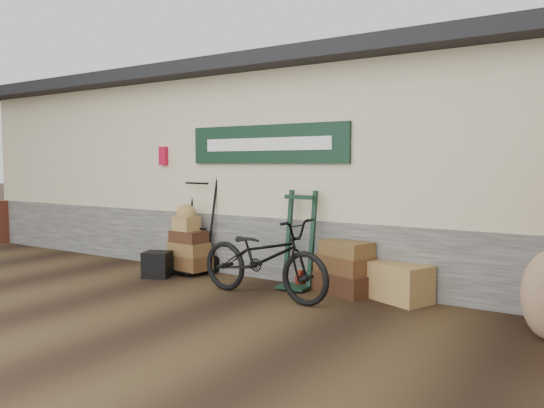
{
  "coord_description": "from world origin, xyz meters",
  "views": [
    {
      "loc": [
        3.87,
        -5.34,
        1.68
      ],
      "look_at": [
        -0.16,
        0.9,
        1.11
      ],
      "focal_mm": 35.0,
      "sensor_mm": 36.0,
      "label": 1
    }
  ],
  "objects_px": {
    "wicker_hamper": "(400,282)",
    "bicycle": "(263,253)",
    "porter_trolley": "(197,221)",
    "suitcase_stack": "(344,267)",
    "black_trunk": "(157,264)",
    "green_barrow": "(299,240)"
  },
  "relations": [
    {
      "from": "green_barrow",
      "to": "black_trunk",
      "type": "distance_m",
      "value": 2.21
    },
    {
      "from": "bicycle",
      "to": "black_trunk",
      "type": "bearing_deg",
      "value": 90.67
    },
    {
      "from": "wicker_hamper",
      "to": "black_trunk",
      "type": "height_order",
      "value": "wicker_hamper"
    },
    {
      "from": "wicker_hamper",
      "to": "black_trunk",
      "type": "relative_size",
      "value": 1.86
    },
    {
      "from": "porter_trolley",
      "to": "bicycle",
      "type": "relative_size",
      "value": 0.81
    },
    {
      "from": "black_trunk",
      "to": "bicycle",
      "type": "bearing_deg",
      "value": -3.84
    },
    {
      "from": "porter_trolley",
      "to": "wicker_hamper",
      "type": "relative_size",
      "value": 2.23
    },
    {
      "from": "porter_trolley",
      "to": "wicker_hamper",
      "type": "xyz_separation_m",
      "value": [
        3.23,
        0.0,
        -0.56
      ]
    },
    {
      "from": "green_barrow",
      "to": "wicker_hamper",
      "type": "distance_m",
      "value": 1.44
    },
    {
      "from": "suitcase_stack",
      "to": "wicker_hamper",
      "type": "distance_m",
      "value": 0.75
    },
    {
      "from": "bicycle",
      "to": "green_barrow",
      "type": "bearing_deg",
      "value": -6.08
    },
    {
      "from": "porter_trolley",
      "to": "suitcase_stack",
      "type": "height_order",
      "value": "porter_trolley"
    },
    {
      "from": "porter_trolley",
      "to": "wicker_hamper",
      "type": "height_order",
      "value": "porter_trolley"
    },
    {
      "from": "green_barrow",
      "to": "suitcase_stack",
      "type": "distance_m",
      "value": 0.71
    },
    {
      "from": "wicker_hamper",
      "to": "bicycle",
      "type": "distance_m",
      "value": 1.71
    },
    {
      "from": "wicker_hamper",
      "to": "bicycle",
      "type": "bearing_deg",
      "value": -153.14
    },
    {
      "from": "black_trunk",
      "to": "bicycle",
      "type": "relative_size",
      "value": 0.2
    },
    {
      "from": "porter_trolley",
      "to": "suitcase_stack",
      "type": "distance_m",
      "value": 2.53
    },
    {
      "from": "porter_trolley",
      "to": "wicker_hamper",
      "type": "bearing_deg",
      "value": 6.33
    },
    {
      "from": "porter_trolley",
      "to": "black_trunk",
      "type": "bearing_deg",
      "value": -104.51
    },
    {
      "from": "suitcase_stack",
      "to": "black_trunk",
      "type": "distance_m",
      "value": 2.8
    },
    {
      "from": "black_trunk",
      "to": "bicycle",
      "type": "xyz_separation_m",
      "value": [
        1.98,
        -0.13,
        0.37
      ]
    }
  ]
}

